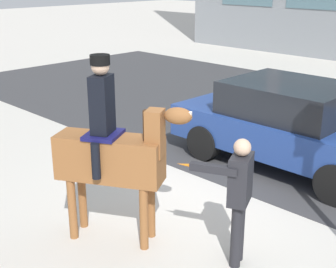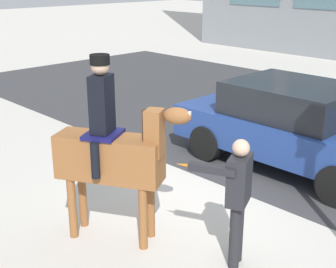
{
  "view_description": "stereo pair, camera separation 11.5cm",
  "coord_description": "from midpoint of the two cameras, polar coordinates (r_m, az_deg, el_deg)",
  "views": [
    {
      "loc": [
        4.31,
        -5.17,
        3.36
      ],
      "look_at": [
        0.27,
        -1.06,
        1.37
      ],
      "focal_mm": 50.0,
      "sensor_mm": 36.0,
      "label": 1
    },
    {
      "loc": [
        4.39,
        -5.09,
        3.36
      ],
      "look_at": [
        0.27,
        -1.06,
        1.37
      ],
      "focal_mm": 50.0,
      "sensor_mm": 36.0,
      "label": 2
    }
  ],
  "objects": [
    {
      "name": "mounted_horse_lead",
      "position": [
        5.92,
        -7.36,
        -2.08
      ],
      "size": [
        1.68,
        1.13,
        2.44
      ],
      "rotation": [
        0.0,
        0.0,
        0.51
      ],
      "color": "brown",
      "rests_on": "ground_plane"
    },
    {
      "name": "street_car_near_lane",
      "position": [
        8.68,
        14.47,
        1.24
      ],
      "size": [
        4.22,
        2.05,
        1.52
      ],
      "color": "navy",
      "rests_on": "ground_plane"
    },
    {
      "name": "ground_plane",
      "position": [
        7.51,
        3.79,
        -7.5
      ],
      "size": [
        80.0,
        80.0,
        0.0
      ],
      "primitive_type": "plane",
      "color": "beige"
    },
    {
      "name": "pedestrian_bystander",
      "position": [
        5.51,
        7.97,
        -7.1
      ],
      "size": [
        0.77,
        0.7,
        1.6
      ],
      "rotation": [
        0.0,
        0.0,
        -2.72
      ],
      "color": "#232328",
      "rests_on": "ground_plane"
    }
  ]
}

